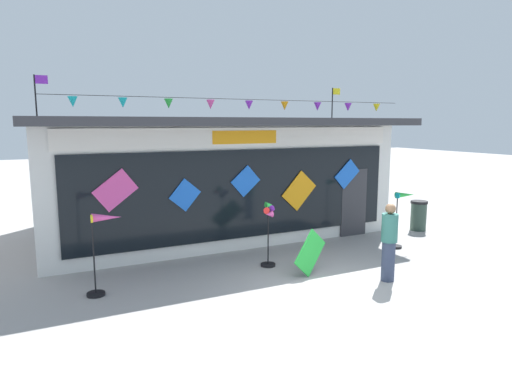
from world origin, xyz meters
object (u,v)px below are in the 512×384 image
(kite_shop_building, at_px, (208,174))
(trash_bin, at_px, (418,215))
(display_kite_on_ground, at_px, (310,253))
(wind_spinner_left, at_px, (269,227))
(wind_spinner_center_left, at_px, (401,212))
(wind_spinner_far_left, at_px, (102,241))
(person_near_camera, at_px, (389,242))

(kite_shop_building, height_order, trash_bin, kite_shop_building)
(kite_shop_building, bearing_deg, display_kite_on_ground, -84.67)
(trash_bin, height_order, display_kite_on_ground, display_kite_on_ground)
(wind_spinner_left, xyz_separation_m, wind_spinner_center_left, (4.00, -0.12, 0.04))
(trash_bin, bearing_deg, wind_spinner_center_left, -147.82)
(kite_shop_building, distance_m, trash_bin, 6.75)
(wind_spinner_center_left, bearing_deg, wind_spinner_far_left, 179.81)
(wind_spinner_center_left, height_order, person_near_camera, person_near_camera)
(wind_spinner_center_left, distance_m, person_near_camera, 2.86)
(trash_bin, bearing_deg, kite_shop_building, 151.93)
(wind_spinner_far_left, distance_m, person_near_camera, 5.87)
(display_kite_on_ground, bearing_deg, person_near_camera, -40.21)
(trash_bin, distance_m, display_kite_on_ground, 5.73)
(kite_shop_building, xyz_separation_m, trash_bin, (5.85, -3.12, -1.29))
(kite_shop_building, relative_size, trash_bin, 11.07)
(kite_shop_building, relative_size, wind_spinner_far_left, 6.38)
(wind_spinner_left, distance_m, trash_bin, 6.05)
(wind_spinner_left, bearing_deg, display_kite_on_ground, -58.13)
(trash_bin, bearing_deg, person_near_camera, -143.01)
(wind_spinner_center_left, distance_m, display_kite_on_ground, 3.56)
(kite_shop_building, distance_m, person_near_camera, 6.51)
(wind_spinner_far_left, xyz_separation_m, display_kite_on_ground, (4.27, -0.81, -0.57))
(wind_spinner_far_left, xyz_separation_m, wind_spinner_left, (3.71, 0.09, -0.13))
(wind_spinner_far_left, bearing_deg, display_kite_on_ground, -10.80)
(wind_spinner_left, relative_size, person_near_camera, 0.93)
(kite_shop_building, bearing_deg, trash_bin, -28.07)
(wind_spinner_center_left, relative_size, person_near_camera, 0.90)
(wind_spinner_center_left, relative_size, trash_bin, 1.62)
(wind_spinner_left, height_order, trash_bin, wind_spinner_left)
(wind_spinner_left, distance_m, wind_spinner_center_left, 4.00)
(kite_shop_building, xyz_separation_m, wind_spinner_far_left, (-3.80, -4.31, -0.69))
(trash_bin, relative_size, display_kite_on_ground, 1.00)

